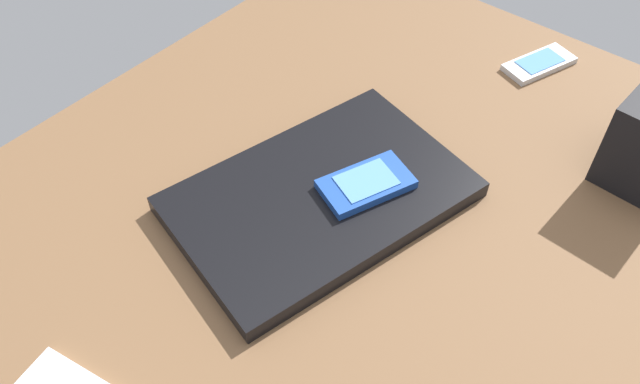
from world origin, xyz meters
TOP-DOWN VIEW (x-y plane):
  - desk_surface at (0.00, 0.00)cm, footprint 120.00×80.00cm
  - laptop_closed at (-7.00, -0.56)cm, footprint 39.68×30.67cm
  - cell_phone_on_laptop at (-11.01, 3.40)cm, footprint 12.60×9.91cm
  - cell_phone_on_desk at (-49.65, 7.53)cm, footprint 12.24×8.35cm

SIDE VIEW (x-z plane):
  - desk_surface at x=0.00cm, z-range 0.00..3.00cm
  - cell_phone_on_desk at x=-49.65cm, z-range 2.97..4.05cm
  - laptop_closed at x=-7.00cm, z-range 3.00..5.27cm
  - cell_phone_on_laptop at x=-11.01cm, z-range 5.24..6.53cm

